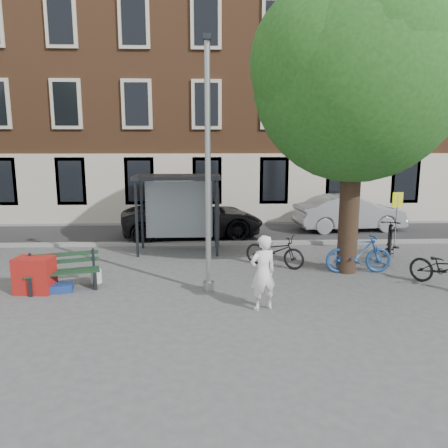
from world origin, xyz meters
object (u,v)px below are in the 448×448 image
red_stand (35,275)px  bike_d (390,242)px  bus_shelter (190,196)px  car_silver (349,213)px  lamppost (208,181)px  bench (63,274)px  bike_a (275,250)px  painter (263,273)px  bike_c (446,268)px  notice_sign (397,209)px  car_dark (193,218)px  bike_b (359,254)px

red_stand → bike_d: bearing=13.9°
bus_shelter → car_silver: bus_shelter is taller
lamppost → car_silver: 9.79m
bench → bike_a: size_ratio=0.99×
bus_shelter → red_stand: size_ratio=3.17×
painter → lamppost: bearing=-67.1°
bus_shelter → bike_a: size_ratio=1.51×
bench → bike_c: bearing=-18.2°
bike_c → notice_sign: 3.21m
bus_shelter → red_stand: bus_shelter is taller
bike_c → car_dark: 9.25m
painter → bike_b: (3.10, 2.65, -0.29)m
lamppost → car_silver: size_ratio=1.34×
lamppost → bike_c: size_ratio=3.16×
lamppost → bike_b: size_ratio=3.25×
bike_b → bike_c: size_ratio=0.97×
lamppost → painter: 2.61m
car_dark → bike_c: bearing=-140.9°
bike_b → notice_sign: size_ratio=0.88×
bench → bike_d: size_ratio=0.89×
bike_a → car_dark: 5.01m
bike_b → car_silver: (1.72, 6.09, 0.19)m
bus_shelter → bike_b: 5.78m
bike_c → car_silver: 7.45m
bike_c → bus_shelter: bearing=112.3°
painter → bike_b: bearing=-159.6°
bench → bike_c: bike_c is taller
car_dark → car_silver: bearing=-88.1°
bus_shelter → bench: 5.16m
bike_b → car_silver: bearing=-14.8°
bike_c → red_stand: bike_c is taller
painter → bike_b: painter is taller
bike_d → bus_shelter: bearing=8.4°
painter → red_stand: (-5.53, 1.35, -0.40)m
car_dark → red_stand: size_ratio=6.12×
bike_d → bike_b: bearing=62.5°
painter → bike_c: painter is taller
bus_shelter → car_dark: (0.03, 2.29, -1.15)m
painter → bike_d: 5.92m
lamppost → bus_shelter: lamppost is taller
car_dark → car_silver: size_ratio=1.20×
bench → bike_d: (9.39, 2.30, 0.21)m
notice_sign → car_dark: bearing=143.8°
bus_shelter → bench: bearing=-128.7°
car_dark → bench: bearing=145.9°
bike_a → bike_b: 2.42m
car_silver → notice_sign: (0.05, -4.43, 0.83)m
bike_b → notice_sign: 2.63m
bike_d → car_dark: (-6.28, 3.84, 0.14)m
bus_shelter → bike_b: bus_shelter is taller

